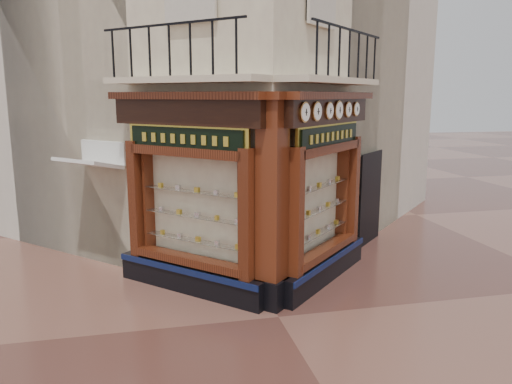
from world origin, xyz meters
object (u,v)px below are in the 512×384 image
object	(u,v)px
clock_e	(348,110)
clock_d	(338,110)
clock_b	(317,111)
clock_a	(305,112)
signboard_left	(185,139)
awning	(95,271)
clock_c	(329,111)
clock_f	(356,109)
corner_pilaster	(272,205)
signboard_right	(330,136)

from	to	relation	value
clock_e	clock_d	bearing A→B (deg)	-180.00
clock_b	clock_a	bearing A→B (deg)	180.00
clock_d	signboard_left	world-z (taller)	clock_d
awning	signboard_left	size ratio (longest dim) A/B	0.66
clock_c	awning	size ratio (longest dim) A/B	0.24
signboard_left	clock_c	bearing A→B (deg)	-141.10
clock_e	signboard_left	bearing A→B (deg)	141.31
clock_f	clock_a	bearing A→B (deg)	-180.00
clock_e	corner_pilaster	bearing A→B (deg)	169.92
awning	signboard_left	world-z (taller)	signboard_left
clock_d	clock_e	xyz separation A→B (m)	(0.35, 0.35, 0.00)
clock_a	awning	world-z (taller)	clock_a
clock_a	clock_b	world-z (taller)	clock_a
clock_a	clock_d	xyz separation A→B (m)	(1.07, 1.07, 0.00)
clock_c	clock_b	bearing A→B (deg)	-180.00
clock_f	signboard_left	distance (m)	3.89
clock_f	signboard_left	size ratio (longest dim) A/B	0.15
signboard_left	signboard_right	distance (m)	2.92
clock_d	clock_e	distance (m)	0.50
clock_f	signboard_right	distance (m)	1.24
clock_b	clock_c	xyz separation A→B (m)	(0.39, 0.39, 0.00)
clock_d	clock_f	xyz separation A→B (m)	(0.68, 0.68, -0.00)
corner_pilaster	clock_a	world-z (taller)	corner_pilaster
corner_pilaster	clock_f	bearing A→B (deg)	-8.47
corner_pilaster	clock_b	size ratio (longest dim) A/B	10.93
clock_d	clock_f	size ratio (longest dim) A/B	1.23
clock_a	clock_b	bearing A→B (deg)	-0.00
clock_e	awning	bearing A→B (deg)	121.17
awning	signboard_right	xyz separation A→B (m)	(4.90, -1.72, 3.10)
clock_a	clock_b	distance (m)	0.50
clock_c	clock_e	bearing A→B (deg)	-0.00
clock_c	signboard_left	size ratio (longest dim) A/B	0.16
clock_a	clock_e	bearing A→B (deg)	0.00
clock_f	signboard_left	world-z (taller)	clock_f
clock_a	corner_pilaster	bearing A→B (deg)	132.21
clock_d	signboard_left	size ratio (longest dim) A/B	0.18
clock_b	signboard_left	size ratio (longest dim) A/B	0.17
clock_d	signboard_left	xyz separation A→B (m)	(-3.11, -0.03, -0.52)
clock_e	signboard_right	size ratio (longest dim) A/B	0.16
signboard_left	awning	bearing A→B (deg)	4.01
clock_b	awning	size ratio (longest dim) A/B	0.26
clock_b	signboard_left	distance (m)	2.54
clock_b	signboard_right	xyz separation A→B (m)	(0.53, 0.69, -0.52)
corner_pilaster	clock_d	xyz separation A→B (m)	(1.65, 1.04, 1.67)
clock_e	signboard_right	bearing A→B (deg)	170.38
corner_pilaster	signboard_left	distance (m)	2.12
clock_c	signboard_left	world-z (taller)	clock_c
clock_b	awning	world-z (taller)	clock_b
clock_d	awning	distance (m)	6.47
clock_c	clock_d	size ratio (longest dim) A/B	0.88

